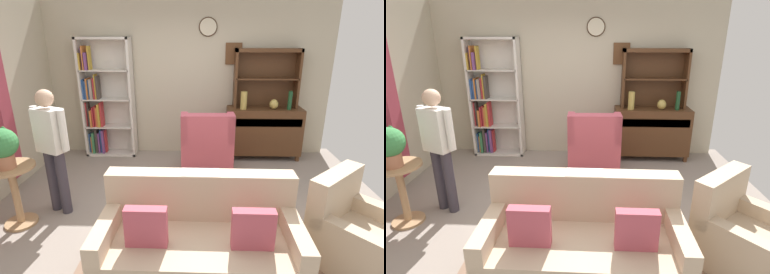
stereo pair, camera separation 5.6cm
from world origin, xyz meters
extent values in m
cube|color=gray|center=(0.00, 0.00, -0.01)|extent=(5.40, 4.60, 0.02)
cube|color=#BCB299|center=(0.00, 2.13, 1.40)|extent=(5.00, 0.06, 2.80)
cylinder|color=beige|center=(0.32, 2.08, 2.26)|extent=(0.28, 0.03, 0.28)
torus|color=#382314|center=(0.32, 2.08, 2.26)|extent=(0.31, 0.02, 0.31)
cube|color=brown|center=(0.77, 2.08, 1.82)|extent=(0.28, 0.03, 0.36)
cube|color=#9E3847|center=(-2.44, 0.57, 1.35)|extent=(0.08, 0.24, 2.30)
cube|color=#846651|center=(0.20, -0.30, 0.00)|extent=(2.37, 1.64, 0.01)
cube|color=silver|center=(-1.87, 1.93, 1.05)|extent=(0.04, 0.30, 2.10)
cube|color=silver|center=(-1.01, 1.93, 1.05)|extent=(0.04, 0.30, 2.10)
cube|color=silver|center=(-1.44, 1.93, 2.08)|extent=(0.90, 0.30, 0.04)
cube|color=silver|center=(-1.44, 1.93, 0.02)|extent=(0.90, 0.30, 0.04)
cube|color=silver|center=(-1.44, 2.07, 1.05)|extent=(0.90, 0.01, 2.10)
cube|color=silver|center=(-1.44, 1.93, 0.55)|extent=(0.86, 0.30, 0.02)
cube|color=#284C8C|center=(-1.84, 1.91, 0.23)|extent=(0.03, 0.11, 0.35)
cube|color=#CC7233|center=(-1.80, 1.91, 0.20)|extent=(0.03, 0.15, 0.30)
cube|color=#337247|center=(-1.76, 1.91, 0.24)|extent=(0.04, 0.22, 0.39)
cube|color=#3F3833|center=(-1.71, 1.91, 0.27)|extent=(0.04, 0.16, 0.44)
cube|color=#723F7F|center=(-1.67, 1.91, 0.24)|extent=(0.03, 0.16, 0.38)
cube|color=#284C8C|center=(-1.63, 1.91, 0.27)|extent=(0.04, 0.12, 0.43)
cube|color=#723F7F|center=(-1.58, 1.91, 0.27)|extent=(0.04, 0.22, 0.43)
cube|color=#B22D33|center=(-1.55, 1.91, 0.26)|extent=(0.03, 0.10, 0.42)
cube|color=silver|center=(-1.44, 1.93, 1.05)|extent=(0.86, 0.30, 0.02)
cube|color=#B22D33|center=(-1.84, 1.91, 0.77)|extent=(0.02, 0.11, 0.43)
cube|color=#3F3833|center=(-1.81, 1.91, 0.77)|extent=(0.02, 0.11, 0.44)
cube|color=#3F3833|center=(-1.79, 1.91, 0.72)|extent=(0.02, 0.18, 0.32)
cube|color=#CC7233|center=(-1.75, 1.91, 0.71)|extent=(0.03, 0.24, 0.30)
cube|color=#B22D33|center=(-1.72, 1.91, 0.73)|extent=(0.02, 0.20, 0.36)
cube|color=#B22D33|center=(-1.69, 1.91, 0.74)|extent=(0.02, 0.14, 0.37)
cube|color=#CC7233|center=(-1.65, 1.91, 0.73)|extent=(0.04, 0.16, 0.35)
cube|color=gold|center=(-1.61, 1.91, 0.76)|extent=(0.03, 0.21, 0.42)
cube|color=#B22D33|center=(-1.58, 1.91, 0.78)|extent=(0.03, 0.16, 0.44)
cube|color=silver|center=(-1.44, 1.93, 1.56)|extent=(0.86, 0.30, 0.02)
cube|color=#284C8C|center=(-1.84, 1.91, 1.23)|extent=(0.03, 0.19, 0.34)
cube|color=#284C8C|center=(-1.80, 1.91, 1.22)|extent=(0.03, 0.21, 0.32)
cube|color=#CC7233|center=(-1.77, 1.91, 1.24)|extent=(0.02, 0.22, 0.36)
cube|color=#284C8C|center=(-1.74, 1.91, 1.23)|extent=(0.03, 0.17, 0.33)
cube|color=gray|center=(-1.70, 1.91, 1.23)|extent=(0.04, 0.22, 0.35)
cube|color=#B22D33|center=(-1.66, 1.91, 1.24)|extent=(0.02, 0.18, 0.36)
cube|color=gold|center=(-1.63, 1.91, 1.27)|extent=(0.02, 0.15, 0.43)
cube|color=#3F3833|center=(-1.60, 1.91, 1.26)|extent=(0.04, 0.16, 0.39)
cube|color=gold|center=(-1.84, 1.91, 1.70)|extent=(0.02, 0.23, 0.28)
cube|color=#723F7F|center=(-1.81, 1.91, 1.74)|extent=(0.03, 0.13, 0.36)
cube|color=#CC7233|center=(-1.78, 1.91, 1.76)|extent=(0.02, 0.23, 0.39)
cube|color=#723F7F|center=(-1.74, 1.91, 1.71)|extent=(0.04, 0.23, 0.29)
cube|color=gold|center=(-1.69, 1.91, 1.76)|extent=(0.03, 0.13, 0.39)
cube|color=#4C2D19|center=(1.33, 1.86, 0.51)|extent=(1.30, 0.45, 0.82)
cube|color=#4C2D19|center=(0.73, 1.69, 0.05)|extent=(0.06, 0.06, 0.10)
cube|color=#4C2D19|center=(1.93, 1.69, 0.05)|extent=(0.06, 0.06, 0.10)
cube|color=#4C2D19|center=(0.73, 2.04, 0.05)|extent=(0.06, 0.06, 0.10)
cube|color=#4C2D19|center=(1.93, 2.04, 0.05)|extent=(0.06, 0.06, 0.10)
cube|color=#3D2414|center=(1.33, 1.64, 0.71)|extent=(1.20, 0.01, 0.14)
cube|color=#4C2D19|center=(0.80, 1.94, 1.42)|extent=(0.04, 0.26, 1.00)
cube|color=#4C2D19|center=(1.86, 1.94, 1.42)|extent=(0.04, 0.26, 1.00)
cube|color=#4C2D19|center=(1.33, 1.94, 1.89)|extent=(1.10, 0.26, 0.06)
cube|color=#4C2D19|center=(1.33, 1.94, 1.42)|extent=(1.06, 0.26, 0.02)
cube|color=#4C2D19|center=(1.33, 2.06, 1.42)|extent=(1.10, 0.01, 1.00)
cylinder|color=tan|center=(0.94, 1.78, 1.07)|extent=(0.11, 0.11, 0.30)
ellipsoid|color=tan|center=(1.46, 1.79, 1.01)|extent=(0.15, 0.15, 0.17)
cylinder|color=#194223|center=(1.72, 1.77, 1.08)|extent=(0.07, 0.07, 0.32)
cube|color=#C6AD8E|center=(0.20, -1.00, 0.21)|extent=(1.81, 0.87, 0.42)
cube|color=#C6AD8E|center=(0.20, -0.68, 0.66)|extent=(1.80, 0.22, 0.48)
cube|color=#C6AD8E|center=(-0.63, -1.00, 0.30)|extent=(0.15, 0.85, 0.60)
cube|color=#C6AD8E|center=(1.03, -1.01, 0.30)|extent=(0.15, 0.85, 0.60)
cube|color=#B74C5B|center=(-0.25, -1.12, 0.60)|extent=(0.36, 0.10, 0.36)
cube|color=#B74C5B|center=(0.65, -1.13, 0.60)|extent=(0.36, 0.10, 0.36)
cube|color=white|center=(0.20, -0.68, 0.90)|extent=(0.36, 0.18, 0.00)
cube|color=#C6AD8E|center=(1.75, -0.81, 0.20)|extent=(1.08, 1.08, 0.40)
cube|color=#C6AD8E|center=(1.55, -0.58, 0.64)|extent=(0.68, 0.63, 0.48)
cube|color=#C6AD8E|center=(1.52, -1.01, 0.28)|extent=(0.62, 0.68, 0.55)
cube|color=#C6AD8E|center=(1.98, -0.61, 0.28)|extent=(0.62, 0.68, 0.55)
cube|color=#B74C5B|center=(0.30, 1.20, 0.21)|extent=(0.80, 0.82, 0.42)
cube|color=#B74C5B|center=(0.31, 0.90, 0.74)|extent=(0.78, 0.22, 0.63)
cube|color=#B74C5B|center=(0.65, 0.94, 0.83)|extent=(0.11, 0.28, 0.44)
cube|color=#B74C5B|center=(-0.03, 0.93, 0.83)|extent=(0.11, 0.28, 0.44)
cylinder|color=#A87F56|center=(-1.93, -0.27, 0.73)|extent=(0.52, 0.52, 0.03)
cylinder|color=#A87F56|center=(-1.93, -0.27, 0.36)|extent=(0.08, 0.08, 0.72)
cylinder|color=#A87F56|center=(-1.93, -0.27, 0.01)|extent=(0.36, 0.36, 0.03)
cylinder|color=#AD6B4C|center=(-1.93, -0.31, 0.83)|extent=(0.19, 0.19, 0.15)
sphere|color=#387F42|center=(-1.93, -0.31, 1.04)|extent=(0.33, 0.33, 0.33)
ellipsoid|color=#387F42|center=(-1.88, -0.42, 1.08)|extent=(0.10, 0.06, 0.23)
ellipsoid|color=#387F42|center=(-1.96, -0.20, 1.08)|extent=(0.10, 0.06, 0.23)
cylinder|color=#38333D|center=(-1.64, 0.06, 0.41)|extent=(0.16, 0.16, 0.82)
cylinder|color=#38333D|center=(-1.48, -0.02, 0.41)|extent=(0.16, 0.16, 0.82)
cube|color=silver|center=(-1.56, 0.02, 1.08)|extent=(0.39, 0.32, 0.52)
sphere|color=tan|center=(-1.56, 0.02, 1.46)|extent=(0.26, 0.26, 0.20)
cylinder|color=silver|center=(-1.76, 0.11, 1.11)|extent=(0.11, 0.11, 0.48)
cylinder|color=silver|center=(-1.36, -0.07, 1.11)|extent=(0.11, 0.11, 0.48)
cube|color=#4C2D19|center=(0.23, -0.07, 0.40)|extent=(0.80, 0.50, 0.03)
cube|color=#4C2D19|center=(-0.14, -0.29, 0.20)|extent=(0.05, 0.05, 0.39)
cube|color=#4C2D19|center=(0.60, -0.29, 0.20)|extent=(0.05, 0.05, 0.39)
cube|color=#4C2D19|center=(-0.14, 0.15, 0.20)|extent=(0.05, 0.05, 0.39)
cube|color=#4C2D19|center=(0.60, 0.15, 0.20)|extent=(0.05, 0.05, 0.39)
cube|color=#CC7233|center=(0.11, 0.00, 0.43)|extent=(0.21, 0.11, 0.03)
cube|color=#723F7F|center=(0.12, 0.00, 0.46)|extent=(0.22, 0.11, 0.03)
cube|color=gold|center=(0.12, 0.01, 0.49)|extent=(0.15, 0.16, 0.03)
camera|label=1|loc=(0.20, -3.22, 2.14)|focal=27.70mm
camera|label=2|loc=(0.25, -3.22, 2.14)|focal=27.70mm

